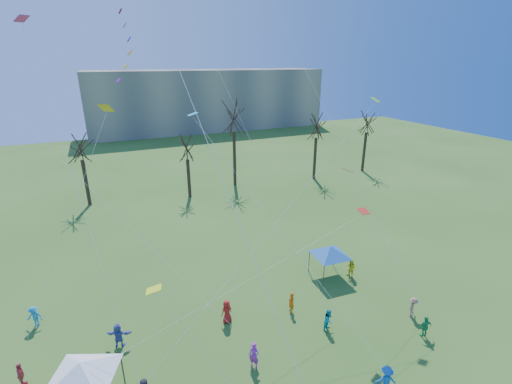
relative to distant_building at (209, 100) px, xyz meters
name	(u,v)px	position (x,y,z in m)	size (l,w,h in m)	color
distant_building	(209,100)	(0.00, 0.00, 0.00)	(60.00, 14.00, 15.00)	gray
bare_tree_row	(194,140)	(-16.30, -46.79, -0.12)	(67.73, 8.53, 12.42)	black
big_box_kite	(133,9)	(-25.43, -73.31, 12.09)	(3.08, 8.29, 26.23)	red
canopy_tent_white	(81,370)	(-30.20, -76.64, -4.72)	(4.02, 4.02, 3.28)	#3F3F44
canopy_tent_blue	(330,251)	(-11.43, -71.29, -5.08)	(3.80, 3.80, 2.86)	#3F3F44
festival_crowd	(213,355)	(-23.36, -76.51, -6.66)	(26.72, 14.90, 1.82)	red
small_kites_aloft	(189,120)	(-22.66, -71.48, 6.52)	(29.83, 16.23, 32.19)	red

